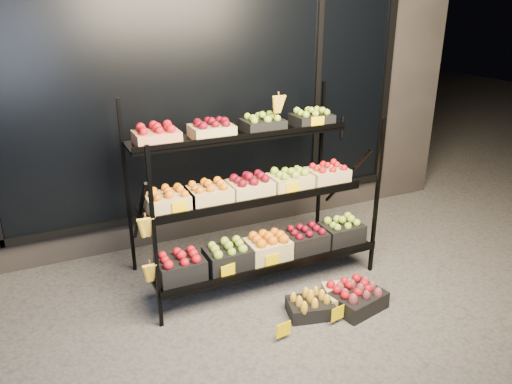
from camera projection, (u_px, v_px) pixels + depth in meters
ground at (285, 306)px, 4.25m from camera, size 24.00×24.00×0.00m
building at (183, 62)px, 5.79m from camera, size 6.00×2.08×3.50m
display_rack at (254, 197)px, 4.46m from camera, size 2.18×1.02×1.74m
tag_floor_a at (283, 334)px, 3.80m from camera, size 0.13×0.01×0.12m
tag_floor_b at (337, 318)px, 3.99m from camera, size 0.13×0.01×0.12m
floor_crate_midleft at (310, 305)px, 4.10m from camera, size 0.42×0.35×0.19m
floor_crate_midright at (350, 294)px, 4.25m from camera, size 0.48×0.41×0.21m
floor_crate_right at (358, 298)px, 4.18m from camera, size 0.49×0.40×0.21m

